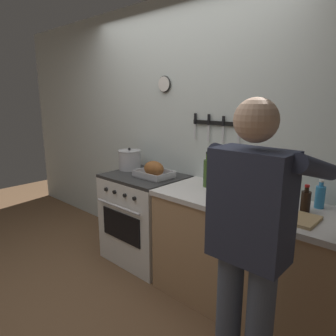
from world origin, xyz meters
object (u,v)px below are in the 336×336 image
at_px(cutting_board, 288,216).
at_px(bottle_soy_sauce, 306,201).
at_px(person_cook, 251,240).
at_px(bottle_vinegar, 274,185).
at_px(stove, 145,217).
at_px(roasting_pan, 154,170).
at_px(bottle_olive_oil, 207,172).
at_px(bottle_wine_red, 247,179).
at_px(bottle_dish_soap, 320,196).
at_px(stock_pot, 130,160).
at_px(bottle_cooking_oil, 281,191).

relative_size(cutting_board, bottle_soy_sauce, 1.86).
distance_m(person_cook, bottle_vinegar, 0.93).
bearing_deg(stove, person_cook, -24.17).
distance_m(person_cook, cutting_board, 0.56).
bearing_deg(roasting_pan, bottle_olive_oil, 9.05).
distance_m(person_cook, bottle_olive_oil, 1.13).
distance_m(bottle_olive_oil, bottle_wine_red, 0.35).
bearing_deg(bottle_olive_oil, bottle_vinegar, 11.42).
distance_m(bottle_dish_soap, bottle_vinegar, 0.34).
bearing_deg(stock_pot, bottle_wine_red, 2.78).
distance_m(stock_pot, bottle_dish_soap, 1.88).
relative_size(stove, bottle_wine_red, 2.94).
bearing_deg(bottle_soy_sauce, roasting_pan, -178.73).
relative_size(person_cook, bottle_soy_sauce, 8.57).
xyz_separation_m(cutting_board, bottle_soy_sauce, (0.05, 0.16, 0.07)).
bearing_deg(stove, bottle_wine_red, 7.10).
bearing_deg(cutting_board, bottle_cooking_oil, 126.98).
relative_size(cutting_board, bottle_vinegar, 1.54).
relative_size(stock_pot, bottle_olive_oil, 0.79).
bearing_deg(bottle_cooking_oil, bottle_dish_soap, 37.52).
relative_size(stove, stock_pot, 3.76).
bearing_deg(stock_pot, cutting_board, -6.17).
relative_size(person_cook, bottle_wine_red, 5.42).
bearing_deg(bottle_soy_sauce, cutting_board, -107.30).
distance_m(stock_pot, bottle_vinegar, 1.55).
bearing_deg(cutting_board, bottle_vinegar, 126.88).
height_order(cutting_board, bottle_wine_red, bottle_wine_red).
distance_m(stove, bottle_soy_sauce, 1.63).
distance_m(roasting_pan, stock_pot, 0.44).
height_order(roasting_pan, bottle_wine_red, bottle_wine_red).
distance_m(person_cook, bottle_cooking_oil, 0.74).
xyz_separation_m(person_cook, roasting_pan, (-1.39, 0.68, 0.02)).
bearing_deg(bottle_vinegar, stove, -170.84).
bearing_deg(bottle_olive_oil, roasting_pan, -170.95).
height_order(stock_pot, bottle_dish_soap, stock_pot).
relative_size(cutting_board, bottle_olive_oil, 1.18).
bearing_deg(stock_pot, bottle_soy_sauce, -1.05).
height_order(person_cook, bottle_wine_red, person_cook).
distance_m(bottle_soy_sauce, bottle_vinegar, 0.34).
distance_m(bottle_wine_red, bottle_vinegar, 0.21).
distance_m(bottle_soy_sauce, bottle_cooking_oil, 0.18).
bearing_deg(bottle_dish_soap, stove, -172.89).
bearing_deg(roasting_pan, bottle_soy_sauce, 1.27).
relative_size(stock_pot, bottle_cooking_oil, 0.88).
relative_size(stock_pot, bottle_dish_soap, 1.18).
xyz_separation_m(bottle_olive_oil, bottle_cooking_oil, (0.67, -0.06, -0.01)).
distance_m(bottle_olive_oil, bottle_vinegar, 0.56).
relative_size(bottle_wine_red, bottle_vinegar, 1.31).
bearing_deg(bottle_wine_red, cutting_board, -30.31).
relative_size(bottle_olive_oil, bottle_soy_sauce, 1.57).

